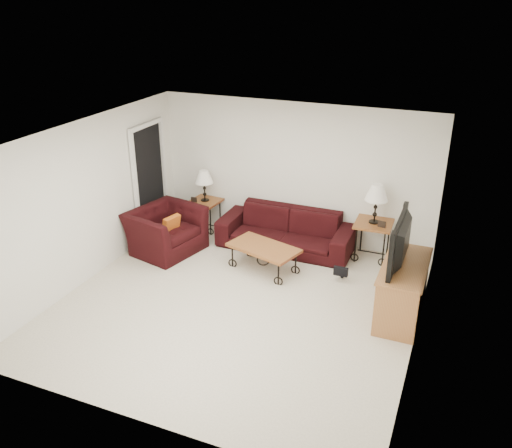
{
  "coord_description": "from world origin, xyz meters",
  "views": [
    {
      "loc": [
        2.79,
        -6.09,
        4.27
      ],
      "look_at": [
        0.0,
        0.7,
        1.0
      ],
      "focal_mm": 37.61,
      "sensor_mm": 36.0,
      "label": 1
    }
  ],
  "objects": [
    {
      "name": "wall_back",
      "position": [
        0.0,
        2.5,
        1.25
      ],
      "size": [
        5.0,
        0.02,
        2.5
      ],
      "primitive_type": "cube",
      "color": "white",
      "rests_on": "ground"
    },
    {
      "name": "wall_front",
      "position": [
        0.0,
        -2.5,
        1.25
      ],
      "size": [
        5.0,
        0.02,
        2.5
      ],
      "primitive_type": "cube",
      "color": "white",
      "rests_on": "ground"
    },
    {
      "name": "photo_frame_left",
      "position": [
        -1.8,
        2.05,
        0.64
      ],
      "size": [
        0.12,
        0.03,
        0.1
      ],
      "primitive_type": "cube",
      "rotation": [
        0.0,
        0.0,
        0.09
      ],
      "color": "black",
      "rests_on": "side_table_left"
    },
    {
      "name": "backpack",
      "position": [
        1.22,
        1.33,
        0.22
      ],
      "size": [
        0.4,
        0.33,
        0.45
      ],
      "primitive_type": "ellipsoid",
      "rotation": [
        0.0,
        0.0,
        0.22
      ],
      "color": "black",
      "rests_on": "ground"
    },
    {
      "name": "coffee_table",
      "position": [
        -0.04,
        1.12,
        0.21
      ],
      "size": [
        1.26,
        0.91,
        0.42
      ],
      "primitive_type": "cube",
      "rotation": [
        0.0,
        0.0,
        -0.29
      ],
      "color": "brown",
      "rests_on": "ground"
    },
    {
      "name": "sofa",
      "position": [
        0.02,
        2.02,
        0.34
      ],
      "size": [
        2.35,
        0.92,
        0.69
      ],
      "primitive_type": "imported",
      "color": "black",
      "rests_on": "ground"
    },
    {
      "name": "lamp_right",
      "position": [
        1.51,
        2.2,
        1.0
      ],
      "size": [
        0.39,
        0.39,
        0.67
      ],
      "primitive_type": null,
      "rotation": [
        0.0,
        0.0,
        0.03
      ],
      "color": "black",
      "rests_on": "side_table_right"
    },
    {
      "name": "side_table_left",
      "position": [
        -1.65,
        2.2,
        0.29
      ],
      "size": [
        0.58,
        0.58,
        0.59
      ],
      "primitive_type": "cube",
      "rotation": [
        0.0,
        0.0,
        -0.09
      ],
      "color": "brown",
      "rests_on": "ground"
    },
    {
      "name": "ground",
      "position": [
        0.0,
        0.0,
        0.0
      ],
      "size": [
        5.0,
        5.0,
        0.0
      ],
      "primitive_type": "plane",
      "color": "beige",
      "rests_on": "ground"
    },
    {
      "name": "tv_stand",
      "position": [
        2.23,
        0.63,
        0.4
      ],
      "size": [
        0.55,
        1.33,
        0.8
      ],
      "primitive_type": "cube",
      "color": "#9F6E3B",
      "rests_on": "ground"
    },
    {
      "name": "television",
      "position": [
        2.21,
        0.63,
        1.14
      ],
      "size": [
        0.16,
        1.19,
        0.69
      ],
      "primitive_type": "imported",
      "rotation": [
        0.0,
        0.0,
        -1.57
      ],
      "color": "black",
      "rests_on": "tv_stand"
    },
    {
      "name": "wall_right",
      "position": [
        2.5,
        0.0,
        1.25
      ],
      "size": [
        0.02,
        5.0,
        2.5
      ],
      "primitive_type": "cube",
      "color": "white",
      "rests_on": "ground"
    },
    {
      "name": "side_table_right",
      "position": [
        1.51,
        2.2,
        0.33
      ],
      "size": [
        0.63,
        0.63,
        0.67
      ],
      "primitive_type": "cube",
      "rotation": [
        0.0,
        0.0,
        0.03
      ],
      "color": "brown",
      "rests_on": "ground"
    },
    {
      "name": "ceiling",
      "position": [
        0.0,
        0.0,
        2.5
      ],
      "size": [
        5.0,
        5.0,
        0.0
      ],
      "primitive_type": "plane",
      "color": "white",
      "rests_on": "wall_back"
    },
    {
      "name": "armchair",
      "position": [
        -1.88,
        1.13,
        0.38
      ],
      "size": [
        1.27,
        1.38,
        0.76
      ],
      "primitive_type": "imported",
      "rotation": [
        0.0,
        0.0,
        1.33
      ],
      "color": "black",
      "rests_on": "ground"
    },
    {
      "name": "photo_frame_right",
      "position": [
        1.66,
        2.05,
        0.72
      ],
      "size": [
        0.13,
        0.04,
        0.11
      ],
      "primitive_type": "cube",
      "rotation": [
        0.0,
        0.0,
        -0.18
      ],
      "color": "black",
      "rests_on": "side_table_right"
    },
    {
      "name": "doorway",
      "position": [
        -2.47,
        1.65,
        1.02
      ],
      "size": [
        0.08,
        0.94,
        2.04
      ],
      "primitive_type": "cube",
      "color": "black",
      "rests_on": "ground"
    },
    {
      "name": "wall_left",
      "position": [
        -2.5,
        0.0,
        1.25
      ],
      "size": [
        0.02,
        5.0,
        2.5
      ],
      "primitive_type": "cube",
      "color": "white",
      "rests_on": "ground"
    },
    {
      "name": "lamp_left",
      "position": [
        -1.65,
        2.2,
        0.88
      ],
      "size": [
        0.36,
        0.36,
        0.59
      ],
      "primitive_type": null,
      "rotation": [
        0.0,
        0.0,
        -0.09
      ],
      "color": "black",
      "rests_on": "side_table_left"
    },
    {
      "name": "throw_pillow",
      "position": [
        -1.72,
        1.08,
        0.52
      ],
      "size": [
        0.17,
        0.36,
        0.34
      ],
      "primitive_type": "cube",
      "rotation": [
        0.0,
        0.0,
        1.33
      ],
      "color": "#BA5D17",
      "rests_on": "armchair"
    }
  ]
}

